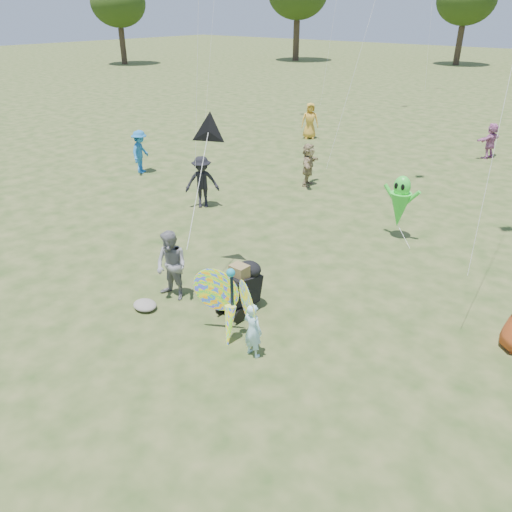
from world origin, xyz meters
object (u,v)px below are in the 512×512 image
Objects in this scene: jogging_stroller at (243,285)px; crowd_b at (202,182)px; crowd_g at (310,121)px; alien_kite at (400,204)px; crowd_j at (491,141)px; child_girl at (253,330)px; crowd_i at (140,152)px; butterfly_kite at (231,306)px; adult_man at (172,266)px; crowd_d at (308,165)px.

crowd_b is at bearing 143.79° from jogging_stroller.
alien_kite reaches higher than crowd_g.
crowd_b is 12.60m from crowd_j.
crowd_j is (-0.83, 16.24, 0.18)m from child_girl.
crowd_i reaches higher than jogging_stroller.
crowd_i reaches higher than butterfly_kite.
crowd_d is (-2.03, 8.12, -0.03)m from adult_man.
crowd_i is at bearing -24.69° from crowd_j.
crowd_d reaches higher than crowd_j.
crowd_j is at bearing -47.14° from crowd_d.
alien_kite is (-0.26, 6.40, 0.44)m from child_girl.
crowd_b is at bearing -116.00° from crowd_g.
crowd_b reaches higher than adult_man.
child_girl is at bearing -9.45° from butterfly_kite.
crowd_g is at bearing 120.12° from jogging_stroller.
crowd_j is (9.47, 10.39, -0.08)m from crowd_i.
crowd_i is at bearing -142.67° from crowd_g.
jogging_stroller is (4.86, -3.73, -0.19)m from crowd_b.
crowd_d is (-4.62, 8.57, 0.21)m from child_girl.
butterfly_kite is at bearing -87.30° from crowd_b.
adult_man is at bearing 11.26° from crowd_j.
butterfly_kite reaches higher than crowd_d.
crowd_i is 14.06m from crowd_j.
child_girl is 7.61m from crowd_b.
child_girl is at bearing -87.66° from alien_kite.
crowd_g is at bearing 58.14° from crowd_b.
jogging_stroller is (7.36, -13.38, -0.21)m from crowd_g.
alien_kite is (0.35, 6.30, 0.23)m from butterfly_kite.
butterfly_kite is (0.21, -16.14, 0.02)m from crowd_j.
crowd_b is 1.09× the size of crowd_d.
crowd_g is at bearing -39.03° from crowd_i.
adult_man reaches higher than crowd_d.
child_girl is 0.67× the size of crowd_i.
crowd_j is at bearing 90.30° from jogging_stroller.
child_girl is 0.61× the size of butterfly_kite.
jogging_stroller is at bearing -101.71° from crowd_g.
adult_man is at bearing -111.39° from alien_kite.
child_girl is at bearing 20.55° from crowd_j.
crowd_b is (-3.36, 4.28, 0.04)m from adult_man.
crowd_g is (-3.83, 5.82, 0.08)m from crowd_d.
crowd_d reaches higher than child_girl.
alien_kite is (2.33, 5.95, 0.20)m from adult_man.
crowd_g is (-8.46, 14.38, 0.29)m from child_girl.
crowd_g is 1.51× the size of jogging_stroller.
crowd_b reaches higher than butterfly_kite.
jogging_stroller is 5.47m from alien_kite.
crowd_b is at bearing -131.26° from crowd_i.
crowd_g is 1.15× the size of crowd_j.
crowd_b is 4.06m from crowd_d.
alien_kite reaches higher than child_girl.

